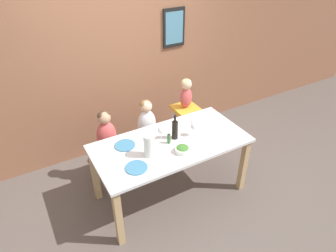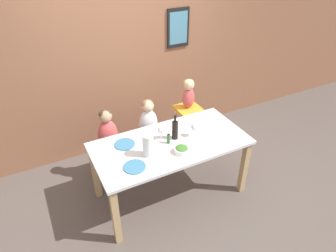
% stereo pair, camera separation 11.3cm
% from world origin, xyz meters
% --- Properties ---
extents(ground_plane, '(14.00, 14.00, 0.00)m').
position_xyz_m(ground_plane, '(0.00, 0.00, 0.00)').
color(ground_plane, '#564C47').
extents(wall_back, '(10.00, 0.09, 2.70)m').
position_xyz_m(wall_back, '(0.00, 1.29, 1.35)').
color(wall_back, '#8E5B42').
rests_on(wall_back, ground_plane).
extents(dining_table, '(1.73, 0.85, 0.77)m').
position_xyz_m(dining_table, '(0.00, 0.00, 0.67)').
color(dining_table, silver).
rests_on(dining_table, ground_plane).
extents(chair_far_left, '(0.38, 0.37, 0.45)m').
position_xyz_m(chair_far_left, '(-0.53, 0.63, 0.37)').
color(chair_far_left, silver).
rests_on(chair_far_left, ground_plane).
extents(chair_far_center, '(0.38, 0.37, 0.45)m').
position_xyz_m(chair_far_center, '(0.01, 0.63, 0.37)').
color(chair_far_center, silver).
rests_on(chair_far_center, ground_plane).
extents(chair_right_highchair, '(0.33, 0.32, 0.74)m').
position_xyz_m(chair_right_highchair, '(0.60, 0.63, 0.56)').
color(chair_right_highchair, silver).
rests_on(chair_right_highchair, ground_plane).
extents(person_child_left, '(0.24, 0.18, 0.55)m').
position_xyz_m(person_child_left, '(-0.53, 0.63, 0.72)').
color(person_child_left, '#C64C4C').
rests_on(person_child_left, chair_far_left).
extents(person_child_center, '(0.24, 0.18, 0.55)m').
position_xyz_m(person_child_center, '(0.01, 0.63, 0.72)').
color(person_child_center, silver).
rests_on(person_child_center, chair_far_center).
extents(person_baby_right, '(0.17, 0.14, 0.41)m').
position_xyz_m(person_baby_right, '(0.60, 0.63, 0.97)').
color(person_baby_right, '#C64C4C').
rests_on(person_baby_right, chair_right_highchair).
extents(wine_bottle, '(0.07, 0.07, 0.30)m').
position_xyz_m(wine_bottle, '(0.08, 0.05, 0.89)').
color(wine_bottle, black).
rests_on(wine_bottle, dining_table).
extents(paper_towel_roll, '(0.11, 0.11, 0.25)m').
position_xyz_m(paper_towel_roll, '(-0.31, -0.09, 0.90)').
color(paper_towel_roll, white).
rests_on(paper_towel_roll, dining_table).
extents(wine_glass_near, '(0.07, 0.07, 0.17)m').
position_xyz_m(wine_glass_near, '(0.29, -0.01, 0.89)').
color(wine_glass_near, white).
rests_on(wine_glass_near, dining_table).
extents(wine_glass_far, '(0.07, 0.07, 0.17)m').
position_xyz_m(wine_glass_far, '(-0.07, 0.10, 0.89)').
color(wine_glass_far, white).
rests_on(wine_glass_far, dining_table).
extents(salad_bowl_large, '(0.16, 0.16, 0.08)m').
position_xyz_m(salad_bowl_large, '(0.02, -0.21, 0.81)').
color(salad_bowl_large, white).
rests_on(salad_bowl_large, dining_table).
extents(dinner_plate_front_left, '(0.23, 0.23, 0.01)m').
position_xyz_m(dinner_plate_front_left, '(-0.51, -0.20, 0.78)').
color(dinner_plate_front_left, teal).
rests_on(dinner_plate_front_left, dining_table).
extents(dinner_plate_back_left, '(0.23, 0.23, 0.01)m').
position_xyz_m(dinner_plate_back_left, '(-0.47, 0.19, 0.78)').
color(dinner_plate_back_left, teal).
rests_on(dinner_plate_back_left, dining_table).
extents(dinner_plate_back_right, '(0.23, 0.23, 0.01)m').
position_xyz_m(dinner_plate_back_right, '(0.54, 0.19, 0.78)').
color(dinner_plate_back_right, silver).
rests_on(dinner_plate_back_right, dining_table).
extents(condiment_bottle_hot_sauce, '(0.04, 0.04, 0.13)m').
position_xyz_m(condiment_bottle_hot_sauce, '(-0.03, -0.00, 0.84)').
color(condiment_bottle_hot_sauce, '#336633').
rests_on(condiment_bottle_hot_sauce, dining_table).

